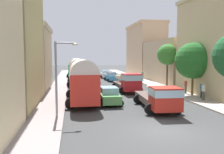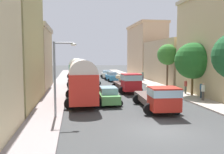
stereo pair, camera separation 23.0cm
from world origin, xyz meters
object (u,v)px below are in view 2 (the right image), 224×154
object	(u,v)px
pedestrian_0	(186,86)
parked_bus_1	(78,71)
car_3	(93,80)
pedestrian_2	(203,91)
pedestrian_3	(201,89)
cargo_truck_0	(158,97)
cargo_truck_1	(128,82)
car_1	(106,74)
car_2	(108,96)
pedestrian_4	(143,75)
car_0	(112,77)
parked_bus_2	(75,67)
car_4	(89,74)
pedestrian_1	(143,75)
streetlamp_near	(58,72)
parked_bus_0	(82,79)

from	to	relation	value
pedestrian_0	parked_bus_1	bearing A→B (deg)	138.45
parked_bus_1	car_3	distance (m)	3.24
pedestrian_2	pedestrian_3	world-z (taller)	pedestrian_2
cargo_truck_0	cargo_truck_1	world-z (taller)	cargo_truck_1
pedestrian_0	pedestrian_2	world-z (taller)	pedestrian_2
car_1	car_2	distance (m)	26.72
pedestrian_4	car_0	bearing A→B (deg)	-178.67
parked_bus_2	car_2	bearing A→B (deg)	-84.33
car_4	pedestrian_4	size ratio (longest dim) A/B	2.12
pedestrian_1	pedestrian_4	size ratio (longest dim) A/B	0.99
cargo_truck_1	car_3	distance (m)	10.23
car_4	pedestrian_0	distance (m)	24.80
parked_bus_1	car_1	world-z (taller)	parked_bus_1
car_0	car_2	size ratio (longest dim) A/B	1.04
parked_bus_1	parked_bus_2	bearing A→B (deg)	91.23
car_3	cargo_truck_0	bearing A→B (deg)	-79.09
pedestrian_4	pedestrian_0	bearing A→B (deg)	-88.77
parked_bus_1	cargo_truck_1	bearing A→B (deg)	-53.57
car_0	pedestrian_4	distance (m)	5.83
car_4	streetlamp_near	world-z (taller)	streetlamp_near
car_3	car_4	xyz separation A→B (m)	(0.10, 10.45, 0.07)
car_0	pedestrian_4	bearing A→B (deg)	1.33
parked_bus_0	pedestrian_4	xyz separation A→B (m)	(11.79, 19.53, -1.29)
car_3	pedestrian_1	bearing A→B (deg)	19.66
pedestrian_0	pedestrian_1	xyz separation A→B (m)	(-0.52, 15.69, -0.03)
pedestrian_3	pedestrian_1	bearing A→B (deg)	92.49
parked_bus_1	cargo_truck_1	world-z (taller)	parked_bus_1
parked_bus_0	parked_bus_2	distance (m)	28.18
parked_bus_1	cargo_truck_1	xyz separation A→B (m)	(5.99, -8.12, -0.99)
cargo_truck_0	pedestrian_4	size ratio (longest dim) A/B	4.10
cargo_truck_0	parked_bus_0	bearing A→B (deg)	145.45
parked_bus_2	pedestrian_1	world-z (taller)	parked_bus_2
pedestrian_2	car_4	bearing A→B (deg)	109.42
pedestrian_4	parked_bus_2	bearing A→B (deg)	144.78
cargo_truck_0	car_3	bearing A→B (deg)	100.91
car_2	car_0	bearing A→B (deg)	80.08
pedestrian_0	pedestrian_3	distance (m)	3.00
parked_bus_0	car_0	size ratio (longest dim) A/B	1.91
parked_bus_2	cargo_truck_1	size ratio (longest dim) A/B	1.29
pedestrian_1	pedestrian_2	size ratio (longest dim) A/B	0.94
car_4	pedestrian_2	size ratio (longest dim) A/B	2.00
pedestrian_2	streetlamp_near	distance (m)	14.58
car_4	parked_bus_2	bearing A→B (deg)	141.30
pedestrian_2	parked_bus_1	bearing A→B (deg)	128.63
car_1	car_4	size ratio (longest dim) A/B	1.12
parked_bus_0	car_0	world-z (taller)	parked_bus_0
pedestrian_1	parked_bus_1	bearing A→B (deg)	-157.84
parked_bus_0	car_2	world-z (taller)	parked_bus_0
parked_bus_1	pedestrian_2	xyz separation A→B (m)	(12.07, -15.10, -1.21)
parked_bus_0	car_1	world-z (taller)	parked_bus_0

